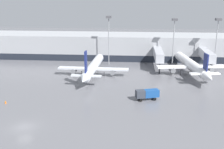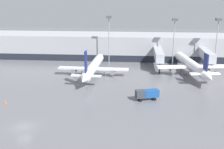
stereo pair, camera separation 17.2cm
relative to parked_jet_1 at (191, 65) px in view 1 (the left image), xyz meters
name	(u,v)px [view 1 (the left image)]	position (x,y,z in m)	size (l,w,h in m)	color
ground_plane	(24,127)	(-37.49, -39.16, -2.92)	(320.00, 320.00, 0.00)	slate
terminal_building	(85,45)	(-37.17, 22.69, 1.58)	(160.00, 30.81, 9.00)	#9EA0A5
parked_jet_1	(191,65)	(0.00, 0.00, 0.00)	(21.44, 32.68, 8.69)	white
parked_jet_2	(93,67)	(-29.79, -4.01, -0.24)	(21.40, 31.44, 9.61)	silver
service_truck_1	(147,94)	(-14.24, -23.16, -1.40)	(5.69, 3.23, 2.46)	#19478C
traffic_cone_0	(5,102)	(-46.18, -28.07, -2.56)	(0.42, 0.42, 0.71)	orange
apron_light_mast_1	(109,26)	(-26.44, 10.75, 10.50)	(1.80, 1.80, 16.83)	gray
apron_light_mast_2	(218,28)	(9.38, 9.71, 10.18)	(1.80, 1.80, 16.37)	gray
apron_light_mast_4	(174,28)	(-4.46, 10.42, 10.04)	(1.80, 1.80, 16.17)	gray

